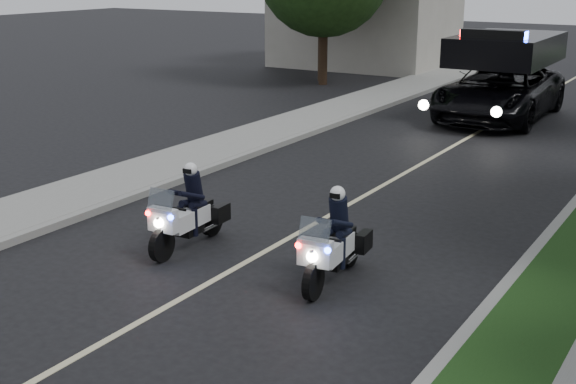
# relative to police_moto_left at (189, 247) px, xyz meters

# --- Properties ---
(ground) EXTENTS (120.00, 120.00, 0.00)m
(ground) POSITION_rel_police_moto_left_xyz_m (1.28, -1.14, 0.00)
(ground) COLOR black
(ground) RESTS_ON ground
(curb_left) EXTENTS (0.20, 60.00, 0.15)m
(curb_left) POSITION_rel_police_moto_left_xyz_m (-2.82, 8.86, 0.07)
(curb_left) COLOR gray
(curb_left) RESTS_ON ground
(sidewalk_left) EXTENTS (2.00, 60.00, 0.16)m
(sidewalk_left) POSITION_rel_police_moto_left_xyz_m (-3.92, 8.86, 0.08)
(sidewalk_left) COLOR gray
(sidewalk_left) RESTS_ON ground
(lane_marking) EXTENTS (0.12, 50.00, 0.01)m
(lane_marking) POSITION_rel_police_moto_left_xyz_m (1.28, 8.86, 0.00)
(lane_marking) COLOR #BFB78C
(lane_marking) RESTS_ON ground
(police_moto_left) EXTENTS (0.72, 1.84, 1.54)m
(police_moto_left) POSITION_rel_police_moto_left_xyz_m (0.00, 0.00, 0.00)
(police_moto_left) COLOR silver
(police_moto_left) RESTS_ON ground
(police_moto_right) EXTENTS (0.82, 1.88, 1.55)m
(police_moto_right) POSITION_rel_police_moto_left_xyz_m (2.91, 0.01, 0.00)
(police_moto_right) COLOR silver
(police_moto_right) RESTS_ON ground
(police_suv) EXTENTS (3.10, 6.55, 3.17)m
(police_suv) POSITION_rel_police_moto_left_xyz_m (1.15, 14.66, 0.00)
(police_suv) COLOR black
(police_suv) RESTS_ON ground
(bicycle) EXTENTS (0.78, 1.75, 0.88)m
(bicycle) POSITION_rel_police_moto_left_xyz_m (-1.11, 21.74, 0.00)
(bicycle) COLOR black
(bicycle) RESTS_ON ground
(cyclist) EXTENTS (0.73, 0.52, 1.93)m
(cyclist) POSITION_rel_police_moto_left_xyz_m (-1.11, 21.74, 0.00)
(cyclist) COLOR black
(cyclist) RESTS_ON ground
(tree_left_near) EXTENTS (6.19, 6.19, 9.09)m
(tree_left_near) POSITION_rel_police_moto_left_xyz_m (-7.40, 18.21, 0.00)
(tree_left_near) COLOR #1F4115
(tree_left_near) RESTS_ON ground
(tree_left_far) EXTENTS (7.32, 7.32, 11.29)m
(tree_left_far) POSITION_rel_police_moto_left_xyz_m (-7.93, 19.06, 0.00)
(tree_left_far) COLOR black
(tree_left_far) RESTS_ON ground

